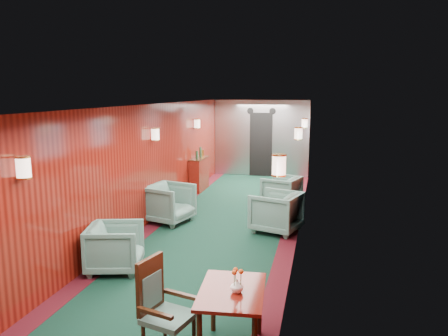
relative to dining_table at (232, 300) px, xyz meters
The scene contains 12 objects.
room 4.01m from the dining_table, 105.83° to the left, with size 12.00×12.10×2.40m.
bulkhead 9.71m from the dining_table, 96.25° to the left, with size 2.98×0.17×2.39m.
windows_right 4.09m from the dining_table, 83.79° to the left, with size 0.02×8.60×0.80m.
wall_sconces 4.58m from the dining_table, 103.82° to the left, with size 2.97×7.97×0.25m.
dining_table is the anchor object (origin of this frame).
side_chair 0.72m from the dining_table, 163.88° to the right, with size 0.55×0.57×1.02m.
credenza 7.55m from the dining_table, 108.51° to the left, with size 0.31×1.00×1.17m.
flower_vase 0.19m from the dining_table, 37.07° to the right, with size 0.13×0.13×0.14m, color white.
armchair_left_near 2.72m from the dining_table, 141.71° to the left, with size 0.76×0.78×0.71m, color #1F4944.
armchair_left_far 4.72m from the dining_table, 117.59° to the left, with size 0.84×0.87×0.79m, color #1F4944.
armchair_right_near 4.05m from the dining_table, 89.68° to the left, with size 0.83×0.85×0.78m, color #1F4944.
armchair_right_far 5.95m from the dining_table, 90.55° to the left, with size 0.77×0.79×0.72m, color #1F4944.
Camera 1 is at (1.88, -7.73, 2.64)m, focal length 35.00 mm.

